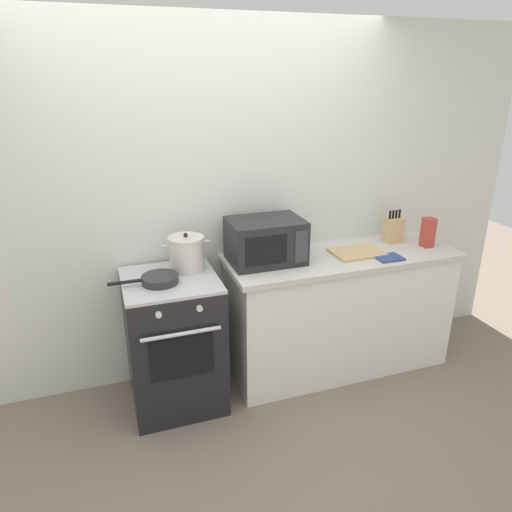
{
  "coord_description": "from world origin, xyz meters",
  "views": [
    {
      "loc": [
        -0.72,
        -2.18,
        2.14
      ],
      "look_at": [
        0.23,
        0.6,
        1.0
      ],
      "focal_mm": 33.23,
      "sensor_mm": 36.0,
      "label": 1
    }
  ],
  "objects_px": {
    "microwave": "(266,241)",
    "pasta_box": "(428,232)",
    "cutting_board": "(357,252)",
    "knife_block": "(393,230)",
    "stock_pot": "(187,253)",
    "frying_pan": "(159,279)",
    "oven_mitt": "(389,258)",
    "stove": "(174,341)"
  },
  "relations": [
    {
      "from": "microwave",
      "to": "pasta_box",
      "type": "bearing_deg",
      "value": -4.94
    },
    {
      "from": "cutting_board",
      "to": "knife_block",
      "type": "distance_m",
      "value": 0.42
    },
    {
      "from": "stock_pot",
      "to": "frying_pan",
      "type": "bearing_deg",
      "value": -142.94
    },
    {
      "from": "stock_pot",
      "to": "microwave",
      "type": "bearing_deg",
      "value": -3.46
    },
    {
      "from": "knife_block",
      "to": "stock_pot",
      "type": "bearing_deg",
      "value": -178.95
    },
    {
      "from": "cutting_board",
      "to": "pasta_box",
      "type": "relative_size",
      "value": 1.64
    },
    {
      "from": "frying_pan",
      "to": "microwave",
      "type": "relative_size",
      "value": 0.86
    },
    {
      "from": "pasta_box",
      "to": "oven_mitt",
      "type": "height_order",
      "value": "pasta_box"
    },
    {
      "from": "oven_mitt",
      "to": "stock_pot",
      "type": "bearing_deg",
      "value": 168.87
    },
    {
      "from": "stock_pot",
      "to": "pasta_box",
      "type": "xyz_separation_m",
      "value": [
        1.79,
        -0.14,
        -0.0
      ]
    },
    {
      "from": "stove",
      "to": "pasta_box",
      "type": "bearing_deg",
      "value": -0.86
    },
    {
      "from": "stove",
      "to": "oven_mitt",
      "type": "distance_m",
      "value": 1.59
    },
    {
      "from": "knife_block",
      "to": "oven_mitt",
      "type": "xyz_separation_m",
      "value": [
        -0.23,
        -0.3,
        -0.09
      ]
    },
    {
      "from": "knife_block",
      "to": "oven_mitt",
      "type": "relative_size",
      "value": 1.41
    },
    {
      "from": "knife_block",
      "to": "microwave",
      "type": "bearing_deg",
      "value": -176.66
    },
    {
      "from": "stove",
      "to": "pasta_box",
      "type": "height_order",
      "value": "pasta_box"
    },
    {
      "from": "cutting_board",
      "to": "pasta_box",
      "type": "height_order",
      "value": "pasta_box"
    },
    {
      "from": "oven_mitt",
      "to": "stove",
      "type": "bearing_deg",
      "value": 174.01
    },
    {
      "from": "knife_block",
      "to": "oven_mitt",
      "type": "bearing_deg",
      "value": -126.96
    },
    {
      "from": "frying_pan",
      "to": "knife_block",
      "type": "distance_m",
      "value": 1.82
    },
    {
      "from": "stove",
      "to": "cutting_board",
      "type": "bearing_deg",
      "value": 0.05
    },
    {
      "from": "knife_block",
      "to": "cutting_board",
      "type": "bearing_deg",
      "value": -160.2
    },
    {
      "from": "stove",
      "to": "frying_pan",
      "type": "bearing_deg",
      "value": -147.17
    },
    {
      "from": "stock_pot",
      "to": "pasta_box",
      "type": "relative_size",
      "value": 1.44
    },
    {
      "from": "stock_pot",
      "to": "oven_mitt",
      "type": "bearing_deg",
      "value": -11.13
    },
    {
      "from": "pasta_box",
      "to": "stove",
      "type": "bearing_deg",
      "value": 179.14
    },
    {
      "from": "knife_block",
      "to": "oven_mitt",
      "type": "height_order",
      "value": "knife_block"
    },
    {
      "from": "frying_pan",
      "to": "microwave",
      "type": "height_order",
      "value": "microwave"
    },
    {
      "from": "stove",
      "to": "microwave",
      "type": "height_order",
      "value": "microwave"
    },
    {
      "from": "frying_pan",
      "to": "cutting_board",
      "type": "distance_m",
      "value": 1.42
    },
    {
      "from": "oven_mitt",
      "to": "frying_pan",
      "type": "bearing_deg",
      "value": 175.97
    },
    {
      "from": "frying_pan",
      "to": "oven_mitt",
      "type": "height_order",
      "value": "frying_pan"
    },
    {
      "from": "stove",
      "to": "stock_pot",
      "type": "distance_m",
      "value": 0.6
    },
    {
      "from": "oven_mitt",
      "to": "cutting_board",
      "type": "bearing_deg",
      "value": 135.55
    },
    {
      "from": "stove",
      "to": "knife_block",
      "type": "bearing_deg",
      "value": 4.64
    },
    {
      "from": "microwave",
      "to": "knife_block",
      "type": "relative_size",
      "value": 1.97
    },
    {
      "from": "knife_block",
      "to": "oven_mitt",
      "type": "distance_m",
      "value": 0.39
    },
    {
      "from": "frying_pan",
      "to": "microwave",
      "type": "distance_m",
      "value": 0.77
    },
    {
      "from": "stove",
      "to": "oven_mitt",
      "type": "bearing_deg",
      "value": -5.99
    },
    {
      "from": "stove",
      "to": "pasta_box",
      "type": "distance_m",
      "value": 2.01
    },
    {
      "from": "frying_pan",
      "to": "knife_block",
      "type": "relative_size",
      "value": 1.69
    },
    {
      "from": "stock_pot",
      "to": "cutting_board",
      "type": "xyz_separation_m",
      "value": [
        1.21,
        -0.11,
        -0.1
      ]
    }
  ]
}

